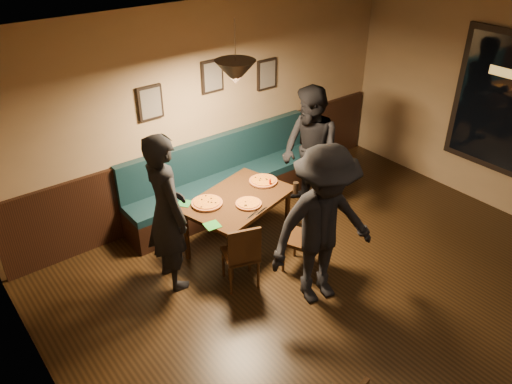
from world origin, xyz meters
TOP-DOWN VIEW (x-y plane):
  - floor at (0.00, 0.00)m, footprint 7.00×7.00m
  - ceiling at (0.00, 0.00)m, footprint 7.00×7.00m
  - wall_back at (0.00, 3.50)m, footprint 6.00×0.00m
  - wainscot at (0.00, 3.47)m, footprint 5.88×0.06m
  - booth_bench at (0.00, 3.20)m, footprint 3.00×0.60m
  - picture_left at (-0.90, 3.47)m, footprint 0.32×0.04m
  - picture_center at (0.00, 3.47)m, footprint 0.32×0.04m
  - picture_right at (0.90, 3.47)m, footprint 0.32×0.04m
  - pendant_lamp at (-0.41, 2.38)m, footprint 0.44×0.44m
  - dining_table at (-0.41, 2.38)m, footprint 1.49×1.15m
  - chair_near_left at (-0.82, 1.79)m, footprint 0.47×0.47m
  - chair_near_right at (-0.09, 1.56)m, footprint 0.50×0.50m
  - diner_left at (-1.40, 2.32)m, footprint 0.49×0.70m
  - diner_right at (0.85, 2.47)m, footprint 0.79×0.95m
  - diner_front at (-0.27, 1.09)m, footprint 1.31×0.92m
  - pizza_a at (-0.79, 2.48)m, footprint 0.42×0.42m
  - pizza_b at (-0.41, 2.18)m, footprint 0.38×0.38m
  - pizza_c at (0.06, 2.49)m, footprint 0.47×0.47m
  - soda_glass at (0.21, 2.04)m, footprint 0.09×0.09m
  - tabasco_bottle at (0.06, 2.35)m, footprint 0.03×0.03m
  - napkin_a at (-0.99, 2.67)m, footprint 0.22×0.22m
  - napkin_b at (-0.99, 2.08)m, footprint 0.18×0.18m
  - cutlery_set at (-0.45, 1.98)m, footprint 0.18×0.08m

SIDE VIEW (x-z plane):
  - floor at x=0.00m, z-range 0.00..0.00m
  - dining_table at x=-0.41m, z-range 0.00..0.70m
  - chair_near_left at x=-0.82m, z-range 0.00..0.84m
  - chair_near_right at x=-0.09m, z-range 0.00..0.86m
  - wainscot at x=0.00m, z-range 0.00..1.00m
  - booth_bench at x=0.00m, z-range 0.00..1.00m
  - cutlery_set at x=-0.45m, z-range 0.70..0.71m
  - napkin_a at x=-0.99m, z-range 0.70..0.71m
  - napkin_b at x=-0.99m, z-range 0.70..0.71m
  - pizza_b at x=-0.41m, z-range 0.70..0.74m
  - pizza_c at x=0.06m, z-range 0.70..0.74m
  - pizza_a at x=-0.79m, z-range 0.70..0.75m
  - tabasco_bottle at x=0.06m, z-range 0.70..0.83m
  - soda_glass at x=0.21m, z-range 0.70..0.85m
  - diner_right at x=0.85m, z-range 0.00..1.79m
  - diner_front at x=-0.27m, z-range 0.00..1.83m
  - diner_left at x=-1.40m, z-range 0.00..1.84m
  - wall_back at x=0.00m, z-range -1.60..4.40m
  - picture_left at x=-0.90m, z-range 1.49..1.91m
  - picture_right at x=0.90m, z-range 1.49..1.91m
  - picture_center at x=0.00m, z-range 1.64..2.06m
  - pendant_lamp at x=-0.41m, z-range 2.12..2.38m
  - ceiling at x=0.00m, z-range 2.80..2.80m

